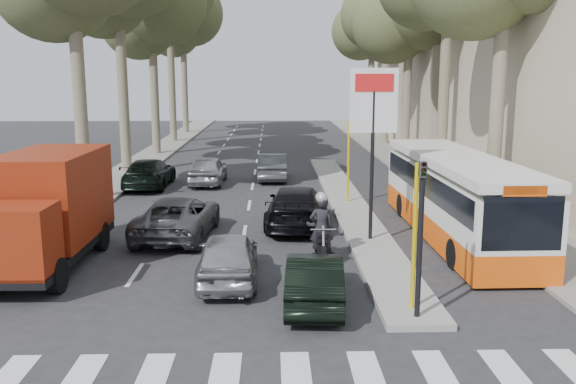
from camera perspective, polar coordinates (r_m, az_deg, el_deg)
The scene contains 24 objects.
ground at distance 15.06m, azimuth -1.74°, elevation -10.04°, with size 120.00×120.00×0.00m, color #28282B.
sidewalk_right at distance 40.34m, azimuth 10.73°, elevation 3.10°, with size 3.20×70.00×0.12m, color gray.
median_left at distance 43.17m, azimuth -12.29°, elevation 3.53°, with size 2.40×64.00×0.12m, color gray.
traffic_island at distance 25.82m, azimuth 5.59°, elevation -1.02°, with size 1.50×26.00×0.16m, color gray.
building_far at distance 50.55m, azimuth 16.74°, elevation 13.39°, with size 11.00×20.00×16.00m, color #B7A88E.
billboard at distance 19.40m, azimuth 7.95°, elevation 5.83°, with size 1.50×12.10×5.60m.
traffic_light_island at distance 13.28m, azimuth 12.35°, elevation -1.94°, with size 0.16×0.41×3.60m.
tree_l_c at distance 43.16m, azimuth -12.51°, elevation 16.81°, with size 7.40×7.20×13.71m.
tree_l_e at distance 58.98m, azimuth -9.71°, elevation 15.91°, with size 7.40×7.20×14.49m.
tree_r_c at distance 41.39m, azimuth 11.49°, elevation 16.64°, with size 7.40×7.20×13.32m.
tree_r_d at distance 49.35m, azimuth 9.52°, elevation 17.34°, with size 7.40×7.20×14.88m.
tree_r_e at distance 57.14m, azimuth 8.03°, elevation 15.78°, with size 7.40×7.20×14.10m.
silver_hatchback at distance 16.25m, azimuth -5.63°, elevation -6.01°, with size 1.58×3.92×1.33m, color #ACAEB4.
dark_hatchback at distance 14.62m, azimuth 2.51°, elevation -8.12°, with size 1.31×3.75×1.24m, color black.
queue_car_a at distance 20.86m, azimuth -10.27°, elevation -2.30°, with size 2.28×4.95×1.37m, color #505158.
queue_car_b at distance 21.96m, azimuth 0.81°, elevation -1.35°, with size 2.04×5.01×1.46m, color black.
queue_car_c at distance 30.82m, azimuth -7.53°, elevation 2.08°, with size 1.70×4.23×1.44m, color #ABADB3.
queue_car_d at distance 31.83m, azimuth -1.45°, elevation 2.39°, with size 1.46×4.17×1.38m, color #4D5155.
queue_car_e at distance 30.40m, azimuth -12.85°, elevation 1.74°, with size 1.96×4.83×1.40m, color black.
red_truck at distance 18.43m, azimuth -21.72°, elevation -1.41°, with size 2.38×6.06×3.22m.
city_bus at distance 21.07m, azimuth 15.42°, elevation -0.20°, with size 2.48×10.66×2.80m.
motorcycle at distance 17.94m, azimuth 3.10°, elevation -3.45°, with size 0.88×2.43×2.07m.
pedestrian_near at distance 26.24m, azimuth 15.22°, elevation 0.64°, with size 0.90×0.44×1.54m, color #453855.
pedestrian_far at distance 22.20m, azimuth 17.76°, elevation -1.15°, with size 1.07×0.48×1.66m, color brown.
Camera 1 is at (0.08, -14.07, 5.37)m, focal length 38.00 mm.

